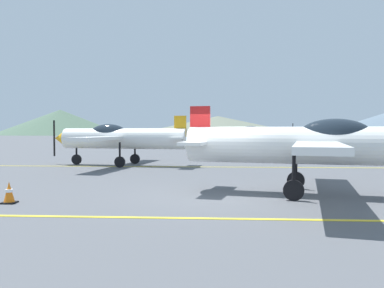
{
  "coord_description": "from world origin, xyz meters",
  "views": [
    {
      "loc": [
        0.2,
        -12.21,
        1.97
      ],
      "look_at": [
        -1.15,
        10.0,
        1.2
      ],
      "focal_mm": 36.97,
      "sensor_mm": 36.0,
      "label": 1
    }
  ],
  "objects_px": {
    "airplane_far": "(243,135)",
    "traffic_cone_front": "(9,193)",
    "airplane_mid": "(119,138)",
    "airplane_near": "(313,144)"
  },
  "relations": [
    {
      "from": "airplane_mid",
      "to": "traffic_cone_front",
      "type": "height_order",
      "value": "airplane_mid"
    },
    {
      "from": "airplane_mid",
      "to": "airplane_far",
      "type": "xyz_separation_m",
      "value": [
        7.69,
        10.98,
        0.0
      ]
    },
    {
      "from": "airplane_near",
      "to": "airplane_far",
      "type": "distance_m",
      "value": 20.66
    },
    {
      "from": "airplane_near",
      "to": "airplane_mid",
      "type": "bearing_deg",
      "value": 130.87
    },
    {
      "from": "airplane_mid",
      "to": "traffic_cone_front",
      "type": "relative_size",
      "value": 15.66
    },
    {
      "from": "airplane_near",
      "to": "airplane_far",
      "type": "relative_size",
      "value": 1.0
    },
    {
      "from": "airplane_mid",
      "to": "traffic_cone_front",
      "type": "distance_m",
      "value": 11.63
    },
    {
      "from": "airplane_near",
      "to": "traffic_cone_front",
      "type": "relative_size",
      "value": 15.6
    },
    {
      "from": "airplane_far",
      "to": "traffic_cone_front",
      "type": "height_order",
      "value": "airplane_far"
    },
    {
      "from": "traffic_cone_front",
      "to": "airplane_near",
      "type": "bearing_deg",
      "value": 12.49
    }
  ]
}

